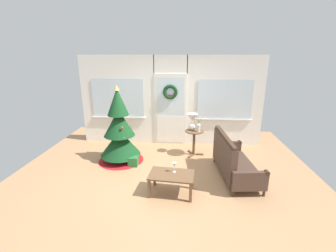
# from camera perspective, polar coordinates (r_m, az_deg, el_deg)

# --- Properties ---
(ground_plane) EXTENTS (6.76, 6.76, 0.00)m
(ground_plane) POSITION_cam_1_polar(r_m,az_deg,el_deg) (5.15, -1.06, -12.51)
(ground_plane) COLOR #AD7F56
(back_wall_with_door) EXTENTS (5.20, 0.19, 2.55)m
(back_wall_with_door) POSITION_cam_1_polar(r_m,az_deg,el_deg) (6.67, 0.60, 6.22)
(back_wall_with_door) COLOR white
(back_wall_with_door) RESTS_ON ground
(christmas_tree) EXTENTS (1.12, 1.12, 1.88)m
(christmas_tree) POSITION_cam_1_polar(r_m,az_deg,el_deg) (5.77, -11.83, -1.81)
(christmas_tree) COLOR #4C331E
(christmas_tree) RESTS_ON ground
(settee_sofa) EXTENTS (0.87, 1.68, 0.96)m
(settee_sofa) POSITION_cam_1_polar(r_m,az_deg,el_deg) (5.19, 15.48, -8.24)
(settee_sofa) COLOR #3D281C
(settee_sofa) RESTS_ON ground
(side_table) EXTENTS (0.50, 0.48, 0.67)m
(side_table) POSITION_cam_1_polar(r_m,az_deg,el_deg) (6.07, 6.44, -2.89)
(side_table) COLOR brown
(side_table) RESTS_ON ground
(table_lamp) EXTENTS (0.28, 0.28, 0.44)m
(table_lamp) POSITION_cam_1_polar(r_m,az_deg,el_deg) (5.96, 6.00, 1.58)
(table_lamp) COLOR silver
(table_lamp) RESTS_ON side_table
(flower_vase) EXTENTS (0.11, 0.10, 0.35)m
(flower_vase) POSITION_cam_1_polar(r_m,az_deg,el_deg) (5.92, 7.52, -0.28)
(flower_vase) COLOR beige
(flower_vase) RESTS_ON side_table
(coffee_table) EXTENTS (0.89, 0.60, 0.41)m
(coffee_table) POSITION_cam_1_polar(r_m,az_deg,el_deg) (4.47, 0.88, -12.42)
(coffee_table) COLOR brown
(coffee_table) RESTS_ON ground
(wine_glass) EXTENTS (0.08, 0.08, 0.20)m
(wine_glass) POSITION_cam_1_polar(r_m,az_deg,el_deg) (4.44, 1.59, -9.62)
(wine_glass) COLOR silver
(wine_glass) RESTS_ON coffee_table
(gift_box) EXTENTS (0.23, 0.20, 0.23)m
(gift_box) POSITION_cam_1_polar(r_m,az_deg,el_deg) (5.66, -8.56, -8.57)
(gift_box) COLOR #266633
(gift_box) RESTS_ON ground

